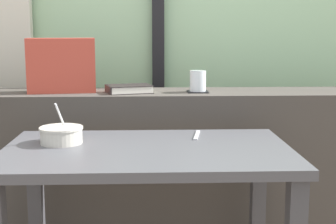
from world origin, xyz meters
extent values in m
cube|color=#423D38|center=(0.00, 0.55, 0.41)|extent=(2.80, 0.35, 0.82)
cube|color=#414145|center=(-0.54, 0.22, 0.33)|extent=(0.06, 0.06, 0.65)
cube|color=#414145|center=(0.43, 0.22, 0.33)|extent=(0.06, 0.06, 0.65)
cube|color=#4C4C51|center=(-0.05, -0.05, 0.67)|extent=(1.07, 0.65, 0.03)
cube|color=black|center=(0.19, 0.52, 0.82)|extent=(0.10, 0.10, 0.00)
cylinder|color=white|center=(0.19, 0.52, 0.88)|extent=(0.08, 0.08, 0.10)
cylinder|color=#BC3D51|center=(0.19, 0.52, 0.86)|extent=(0.07, 0.07, 0.06)
cube|color=black|center=(-0.14, 0.51, 0.82)|extent=(0.24, 0.19, 0.00)
cube|color=silver|center=(-0.14, 0.51, 0.84)|extent=(0.23, 0.19, 0.03)
cube|color=black|center=(-0.14, 0.51, 0.86)|extent=(0.24, 0.19, 0.00)
cube|color=black|center=(-0.24, 0.49, 0.84)|extent=(0.04, 0.14, 0.04)
cube|color=#B74233|center=(-0.47, 0.55, 0.95)|extent=(0.33, 0.18, 0.26)
cylinder|color=beige|center=(-0.38, 0.03, 0.72)|extent=(0.16, 0.16, 0.06)
cylinder|color=beige|center=(-0.38, 0.03, 0.75)|extent=(0.17, 0.17, 0.01)
cylinder|color=brown|center=(-0.38, 0.03, 0.71)|extent=(0.14, 0.14, 0.05)
cylinder|color=silver|center=(-0.39, 0.06, 0.78)|extent=(0.03, 0.10, 0.14)
ellipsoid|color=silver|center=(-0.39, 0.08, 0.73)|extent=(0.03, 0.05, 0.01)
cube|color=silver|center=(0.15, 0.15, 0.69)|extent=(0.04, 0.17, 0.01)
camera|label=1|loc=(-0.05, -1.81, 1.12)|focal=51.89mm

